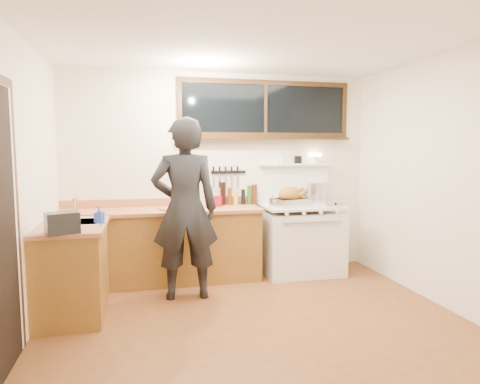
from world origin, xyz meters
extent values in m
cube|color=brown|center=(0.00, 0.00, -0.01)|extent=(4.00, 3.50, 0.02)
cube|color=#EFE3CF|center=(0.00, 1.77, 1.30)|extent=(4.00, 0.05, 2.60)
cube|color=#EFE3CF|center=(0.00, -1.77, 1.30)|extent=(4.00, 0.05, 2.60)
cube|color=#EFE3CF|center=(-2.02, 0.00, 1.30)|extent=(0.05, 3.50, 2.60)
cube|color=#EFE3CF|center=(2.02, 0.00, 1.30)|extent=(0.05, 3.50, 2.60)
cube|color=white|center=(0.00, 0.00, 2.62)|extent=(4.00, 3.50, 0.05)
cube|color=brown|center=(-0.80, 1.45, 0.43)|extent=(2.40, 0.60, 0.86)
cube|color=#AE6745|center=(-0.80, 1.44, 0.88)|extent=(2.44, 0.64, 0.04)
cube|color=#AE6745|center=(-0.80, 1.74, 0.95)|extent=(2.40, 0.03, 0.10)
sphere|color=#B78C38|center=(-1.80, 1.17, 0.70)|extent=(0.03, 0.03, 0.03)
sphere|color=#B78C38|center=(-1.30, 1.17, 0.70)|extent=(0.03, 0.03, 0.03)
sphere|color=#B78C38|center=(-0.80, 1.17, 0.70)|extent=(0.03, 0.03, 0.03)
sphere|color=#B78C38|center=(-0.30, 1.17, 0.70)|extent=(0.03, 0.03, 0.03)
sphere|color=#B78C38|center=(0.15, 1.17, 0.70)|extent=(0.03, 0.03, 0.03)
cube|color=brown|center=(-1.70, 0.62, 0.43)|extent=(0.60, 1.05, 0.86)
cube|color=#AE6745|center=(-1.69, 0.62, 0.88)|extent=(0.64, 1.09, 0.04)
cube|color=white|center=(-1.68, 0.70, 0.84)|extent=(0.45, 0.40, 0.14)
cube|color=white|center=(-1.68, 0.70, 0.91)|extent=(0.50, 0.45, 0.01)
cylinder|color=silver|center=(-1.68, 0.88, 1.02)|extent=(0.02, 0.02, 0.24)
cylinder|color=silver|center=(-1.68, 0.80, 1.13)|extent=(0.02, 0.18, 0.02)
cube|color=white|center=(1.00, 1.40, 0.41)|extent=(1.00, 0.70, 0.82)
cube|color=white|center=(1.00, 1.40, 0.89)|extent=(1.02, 0.72, 0.03)
cube|color=white|center=(1.00, 1.06, 0.52)|extent=(0.88, 0.02, 0.46)
cylinder|color=silver|center=(1.00, 1.03, 0.74)|extent=(0.75, 0.02, 0.02)
cylinder|color=white|center=(0.67, 1.04, 0.85)|extent=(0.04, 0.03, 0.04)
cylinder|color=white|center=(0.89, 1.04, 0.85)|extent=(0.04, 0.03, 0.04)
cylinder|color=white|center=(1.11, 1.04, 0.85)|extent=(0.04, 0.03, 0.04)
cylinder|color=white|center=(1.33, 1.04, 0.85)|extent=(0.04, 0.03, 0.04)
cube|color=white|center=(1.00, 1.72, 1.15)|extent=(1.00, 0.05, 0.50)
cube|color=white|center=(1.00, 1.69, 1.41)|extent=(1.00, 0.12, 0.03)
cylinder|color=white|center=(1.30, 1.69, 1.47)|extent=(0.09, 0.09, 0.09)
cube|color=#FFE5B2|center=(1.30, 1.69, 1.54)|extent=(0.16, 0.08, 0.05)
cube|color=black|center=(1.05, 1.69, 1.48)|extent=(0.09, 0.05, 0.10)
cylinder|color=white|center=(0.82, 1.69, 1.47)|extent=(0.04, 0.04, 0.09)
cylinder|color=white|center=(0.76, 1.69, 1.47)|extent=(0.04, 0.04, 0.09)
cube|color=black|center=(0.60, 1.73, 2.15)|extent=(2.20, 0.01, 0.62)
cube|color=black|center=(0.60, 1.73, 2.49)|extent=(2.32, 0.04, 0.06)
cube|color=black|center=(0.60, 1.73, 1.81)|extent=(2.32, 0.04, 0.06)
cube|color=black|center=(-0.53, 1.73, 2.15)|extent=(0.06, 0.04, 0.62)
cube|color=black|center=(1.73, 1.73, 2.15)|extent=(0.06, 0.04, 0.62)
cube|color=black|center=(0.60, 1.73, 2.15)|extent=(0.04, 0.04, 0.62)
cube|color=black|center=(0.60, 1.68, 1.76)|extent=(2.32, 0.13, 0.03)
cube|color=black|center=(-1.99, -0.07, 1.05)|extent=(0.01, 0.07, 2.10)
cube|color=black|center=(0.10, 1.74, 1.32)|extent=(0.46, 0.02, 0.04)
cube|color=silver|center=(-0.10, 1.72, 1.21)|extent=(0.02, 0.00, 0.18)
cube|color=black|center=(-0.10, 1.72, 1.35)|extent=(0.02, 0.02, 0.10)
cube|color=silver|center=(-0.02, 1.72, 1.21)|extent=(0.02, 0.00, 0.18)
cube|color=black|center=(-0.02, 1.72, 1.35)|extent=(0.02, 0.02, 0.10)
cube|color=silver|center=(0.06, 1.72, 1.21)|extent=(0.02, 0.00, 0.18)
cube|color=black|center=(0.06, 1.72, 1.35)|extent=(0.02, 0.02, 0.10)
cube|color=silver|center=(0.14, 1.72, 1.21)|extent=(0.03, 0.00, 0.18)
cube|color=black|center=(0.14, 1.72, 1.35)|extent=(0.02, 0.02, 0.10)
cube|color=silver|center=(0.22, 1.72, 1.21)|extent=(0.03, 0.00, 0.18)
cube|color=black|center=(0.22, 1.72, 1.35)|extent=(0.02, 0.02, 0.10)
imported|color=black|center=(-0.57, 0.82, 0.98)|extent=(0.74, 0.51, 1.96)
imported|color=#243CB7|center=(-1.43, 0.57, 0.98)|extent=(0.10, 0.10, 0.17)
cube|color=black|center=(-1.70, 0.15, 0.99)|extent=(0.32, 0.27, 0.19)
cube|color=#AE6745|center=(-0.57, 1.38, 0.91)|extent=(0.54, 0.49, 0.02)
ellipsoid|color=#8A5919|center=(-0.57, 1.38, 0.97)|extent=(0.29, 0.26, 0.14)
sphere|color=#8A5919|center=(-0.46, 1.43, 1.00)|extent=(0.06, 0.06, 0.06)
sphere|color=#8A5919|center=(-0.46, 1.32, 1.00)|extent=(0.06, 0.06, 0.06)
cube|color=silver|center=(0.83, 1.35, 0.95)|extent=(0.50, 0.43, 0.10)
cube|color=#3F3F42|center=(0.83, 1.35, 0.98)|extent=(0.44, 0.37, 0.03)
torus|color=silver|center=(0.61, 1.35, 1.00)|extent=(0.04, 0.10, 0.10)
torus|color=silver|center=(1.06, 1.35, 1.00)|extent=(0.04, 0.10, 0.10)
ellipsoid|color=#8A5919|center=(0.83, 1.35, 1.04)|extent=(0.39, 0.34, 0.21)
cylinder|color=#8A5919|center=(0.95, 1.27, 1.06)|extent=(0.13, 0.08, 0.09)
sphere|color=#8A5919|center=(1.01, 1.27, 1.09)|extent=(0.07, 0.07, 0.07)
cylinder|color=#8A5919|center=(0.95, 1.43, 1.06)|extent=(0.13, 0.08, 0.09)
sphere|color=#8A5919|center=(1.01, 1.43, 1.09)|extent=(0.07, 0.07, 0.07)
cylinder|color=silver|center=(1.31, 1.64, 1.03)|extent=(0.30, 0.30, 0.27)
cylinder|color=silver|center=(1.08, 1.70, 0.96)|extent=(0.20, 0.20, 0.12)
cylinder|color=black|center=(1.06, 1.82, 1.01)|extent=(0.06, 0.16, 0.02)
cylinder|color=silver|center=(1.40, 1.23, 0.91)|extent=(0.29, 0.29, 0.02)
sphere|color=black|center=(1.40, 1.23, 0.93)|extent=(0.03, 0.03, 0.03)
cube|color=maroon|center=(-0.09, 1.49, 0.97)|extent=(0.10, 0.09, 0.14)
cylinder|color=white|center=(-0.28, 1.57, 0.98)|extent=(0.11, 0.11, 0.16)
cylinder|color=black|center=(0.01, 1.63, 1.05)|extent=(0.07, 0.07, 0.30)
cylinder|color=black|center=(0.09, 1.63, 1.01)|extent=(0.06, 0.06, 0.22)
cylinder|color=black|center=(0.17, 1.63, 0.99)|extent=(0.06, 0.06, 0.18)
cylinder|color=black|center=(0.27, 1.63, 1.00)|extent=(0.05, 0.05, 0.20)
cylinder|color=black|center=(0.36, 1.63, 1.02)|extent=(0.06, 0.06, 0.25)
cylinder|color=black|center=(0.43, 1.63, 1.03)|extent=(0.07, 0.07, 0.26)
camera|label=1|loc=(-1.03, -3.76, 1.65)|focal=32.00mm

